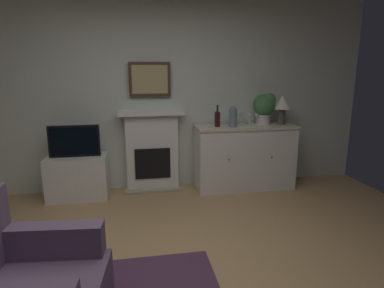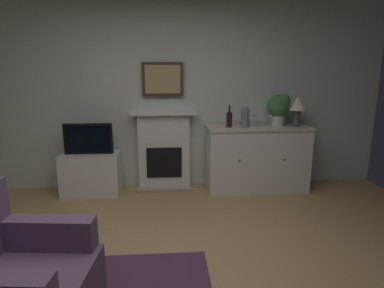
{
  "view_description": "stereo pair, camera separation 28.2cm",
  "coord_description": "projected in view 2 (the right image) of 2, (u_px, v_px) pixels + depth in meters",
  "views": [
    {
      "loc": [
        -0.24,
        -2.12,
        1.63
      ],
      "look_at": [
        0.24,
        0.6,
        1.0
      ],
      "focal_mm": 30.22,
      "sensor_mm": 36.0,
      "label": 1
    },
    {
      "loc": [
        0.04,
        -2.15,
        1.63
      ],
      "look_at": [
        0.24,
        0.6,
        1.0
      ],
      "focal_mm": 30.22,
      "sensor_mm": 36.0,
      "label": 2
    }
  ],
  "objects": [
    {
      "name": "wine_glass_center",
      "position": [
        263.0,
        118.0,
        4.29
      ],
      "size": [
        0.07,
        0.07,
        0.16
      ],
      "color": "silver",
      "rests_on": "sideboard_cabinet"
    },
    {
      "name": "fireplace_unit",
      "position": [
        164.0,
        150.0,
        4.49
      ],
      "size": [
        0.87,
        0.3,
        1.1
      ],
      "color": "white",
      "rests_on": "ground_plane"
    },
    {
      "name": "tv_cabinet",
      "position": [
        91.0,
        174.0,
        4.32
      ],
      "size": [
        0.75,
        0.42,
        0.56
      ],
      "color": "white",
      "rests_on": "ground_plane"
    },
    {
      "name": "armchair",
      "position": [
        10.0,
        281.0,
        1.96
      ],
      "size": [
        0.88,
        0.85,
        0.92
      ],
      "color": "#604C66",
      "rests_on": "ground_plane"
    },
    {
      "name": "wall_rear",
      "position": [
        165.0,
        90.0,
        4.44
      ],
      "size": [
        6.11,
        0.06,
        2.72
      ],
      "primitive_type": "cube",
      "color": "silver",
      "rests_on": "ground_plane"
    },
    {
      "name": "tv_set",
      "position": [
        88.0,
        139.0,
        4.19
      ],
      "size": [
        0.62,
        0.07,
        0.4
      ],
      "color": "black",
      "rests_on": "tv_cabinet"
    },
    {
      "name": "wine_bottle",
      "position": [
        229.0,
        119.0,
        4.27
      ],
      "size": [
        0.08,
        0.08,
        0.29
      ],
      "color": "#331419",
      "rests_on": "sideboard_cabinet"
    },
    {
      "name": "framed_picture",
      "position": [
        163.0,
        79.0,
        4.32
      ],
      "size": [
        0.55,
        0.04,
        0.45
      ],
      "color": "#473323"
    },
    {
      "name": "table_lamp",
      "position": [
        298.0,
        106.0,
        4.31
      ],
      "size": [
        0.26,
        0.26,
        0.4
      ],
      "color": "#4C4742",
      "rests_on": "sideboard_cabinet"
    },
    {
      "name": "wine_glass_left",
      "position": [
        254.0,
        118.0,
        4.31
      ],
      "size": [
        0.07,
        0.07,
        0.16
      ],
      "color": "silver",
      "rests_on": "sideboard_cabinet"
    },
    {
      "name": "vase_decorative",
      "position": [
        245.0,
        117.0,
        4.24
      ],
      "size": [
        0.11,
        0.11,
        0.28
      ],
      "color": "slate",
      "rests_on": "sideboard_cabinet"
    },
    {
      "name": "wine_glass_right",
      "position": [
        270.0,
        117.0,
        4.32
      ],
      "size": [
        0.07,
        0.07,
        0.16
      ],
      "color": "silver",
      "rests_on": "sideboard_cabinet"
    },
    {
      "name": "potted_plant_small",
      "position": [
        279.0,
        107.0,
        4.34
      ],
      "size": [
        0.3,
        0.3,
        0.43
      ],
      "color": "beige",
      "rests_on": "sideboard_cabinet"
    },
    {
      "name": "sideboard_cabinet",
      "position": [
        257.0,
        159.0,
        4.43
      ],
      "size": [
        1.38,
        0.49,
        0.89
      ],
      "color": "white",
      "rests_on": "ground_plane"
    }
  ]
}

